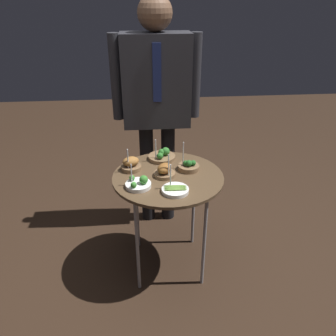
{
  "coord_description": "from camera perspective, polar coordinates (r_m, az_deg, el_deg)",
  "views": [
    {
      "loc": [
        -0.15,
        -1.66,
        1.6
      ],
      "look_at": [
        0.0,
        0.0,
        0.72
      ],
      "focal_mm": 35.0,
      "sensor_mm": 36.0,
      "label": 1
    }
  ],
  "objects": [
    {
      "name": "bowl_broccoli_far_rim",
      "position": [
        1.79,
        -5.15,
        -2.73
      ],
      "size": [
        0.14,
        0.14,
        0.13
      ],
      "color": "white",
      "rests_on": "serving_cart"
    },
    {
      "name": "bowl_broccoli_center",
      "position": [
        2.09,
        -1.02,
        2.12
      ],
      "size": [
        0.17,
        0.17,
        0.15
      ],
      "color": "brown",
      "rests_on": "serving_cart"
    },
    {
      "name": "waiter_figure",
      "position": [
        2.26,
        -2.06,
        13.03
      ],
      "size": [
        0.6,
        0.22,
        1.62
      ],
      "color": "black",
      "rests_on": "ground_plane"
    },
    {
      "name": "bowl_roast_front_right",
      "position": [
        1.97,
        -6.48,
        0.63
      ],
      "size": [
        0.12,
        0.12,
        0.15
      ],
      "color": "brown",
      "rests_on": "serving_cart"
    },
    {
      "name": "bowl_asparagus_mid_right",
      "position": [
        1.75,
        1.26,
        -3.81
      ],
      "size": [
        0.15,
        0.15,
        0.15
      ],
      "color": "white",
      "rests_on": "serving_cart"
    },
    {
      "name": "bowl_roast_front_center",
      "position": [
        1.88,
        -0.59,
        -0.54
      ],
      "size": [
        0.12,
        0.13,
        0.15
      ],
      "color": "brown",
      "rests_on": "serving_cart"
    },
    {
      "name": "serving_cart",
      "position": [
        1.93,
        0.0,
        -2.63
      ],
      "size": [
        0.65,
        0.65,
        0.67
      ],
      "color": "brown",
      "rests_on": "ground_plane"
    },
    {
      "name": "bowl_broccoli_near_rim",
      "position": [
        1.96,
        3.61,
        0.33
      ],
      "size": [
        0.13,
        0.13,
        0.17
      ],
      "color": "brown",
      "rests_on": "serving_cart"
    },
    {
      "name": "ground_plane",
      "position": [
        2.31,
        0.0,
        -16.1
      ],
      "size": [
        8.0,
        8.0,
        0.0
      ],
      "primitive_type": "plane",
      "color": "black"
    }
  ]
}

